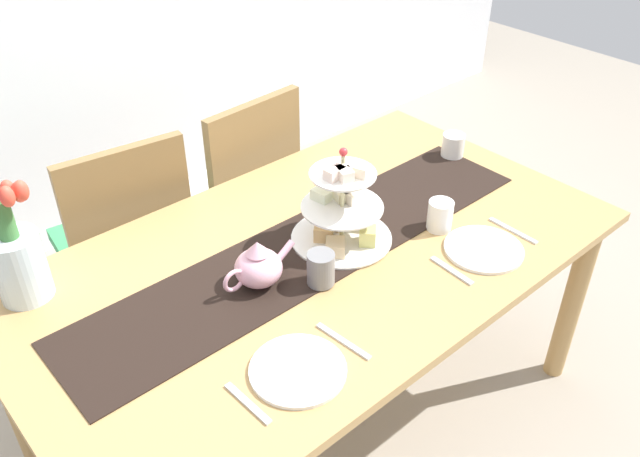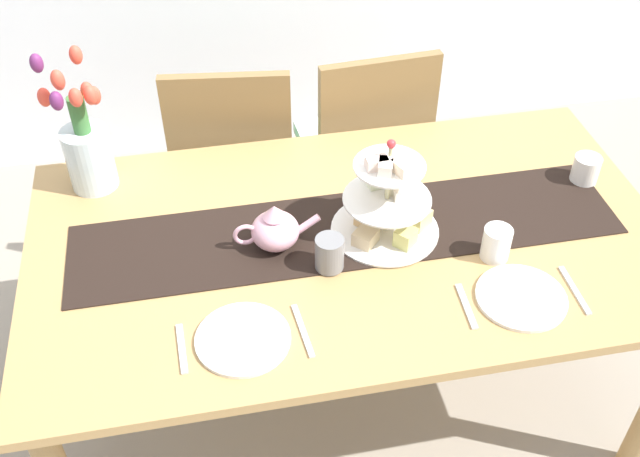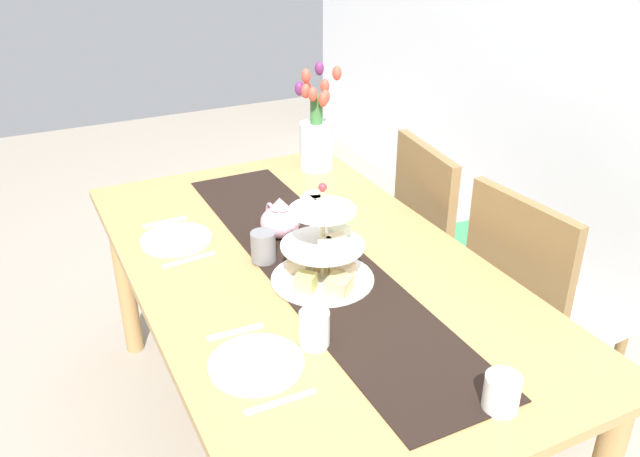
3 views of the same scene
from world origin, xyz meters
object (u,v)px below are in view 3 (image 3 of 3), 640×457
teapot (280,220)px  mug_white_text (314,329)px  fork_right (235,332)px  chair_right (535,304)px  fork_left (165,222)px  mug_grey (263,247)px  tiered_cake_stand (323,255)px  chair_left (447,241)px  dining_table (308,290)px  knife_left (189,260)px  knife_right (280,402)px  dinner_plate_right (256,364)px  cream_jug (502,393)px  tulip_vase (316,135)px  dinner_plate_left (176,239)px

teapot → mug_white_text: (0.57, -0.15, -0.01)m
teapot → mug_white_text: 0.59m
mug_white_text → fork_right: bearing=-129.8°
mug_white_text → teapot: bearing=164.8°
chair_right → fork_left: bearing=-124.2°
teapot → mug_grey: 0.17m
mug_grey → mug_white_text: size_ratio=1.00×
tiered_cake_stand → teapot: (-0.31, 0.00, -0.03)m
chair_left → chair_right: (0.49, -0.00, 0.00)m
dining_table → knife_left: knife_left is taller
knife_right → tiered_cake_stand: bearing=142.9°
teapot → knife_left: bearing=-86.4°
dining_table → knife_right: (0.52, -0.31, 0.09)m
dinner_plate_right → fork_right: 0.15m
tiered_cake_stand → chair_right: bearing=80.2°
tiered_cake_stand → mug_white_text: 0.30m
cream_jug → fork_right: bearing=-140.8°
dining_table → teapot: (-0.21, 0.00, 0.15)m
tulip_vase → dinner_plate_left: (0.36, -0.69, -0.14)m
knife_right → fork_left: bearing=180.0°
tiered_cake_stand → dinner_plate_right: tiered_cake_stand is taller
fork_left → chair_right: bearing=55.8°
dinner_plate_left → mug_grey: 0.33m
tiered_cake_stand → fork_left: (-0.58, -0.31, -0.09)m
teapot → fork_left: 0.42m
chair_left → dinner_plate_right: bearing=-58.7°
dining_table → knife_left: (-0.19, -0.31, 0.09)m
tiered_cake_stand → fork_left: 0.67m
knife_left → dining_table: bearing=59.3°
fork_right → mug_grey: (-0.31, 0.20, 0.05)m
mug_grey → knife_left: bearing=-117.8°
chair_left → fork_right: size_ratio=6.07×
mug_grey → mug_white_text: mug_grey is taller
teapot → mug_grey: (0.13, -0.11, -0.01)m
knife_left → knife_right: bearing=0.0°
tulip_vase → mug_grey: bearing=-38.0°
dinner_plate_left → knife_left: size_ratio=1.35×
chair_right → tulip_vase: (-0.93, -0.36, 0.36)m
cream_jug → knife_left: cream_jug is taller
cream_jug → dinner_plate_right: size_ratio=0.37×
dining_table → dinner_plate_right: 0.50m
dining_table → fork_left: fork_left is taller
fork_right → tulip_vase: bearing=143.4°
dining_table → cream_jug: size_ratio=20.75×
fork_right → chair_left: bearing=115.1°
fork_left → tiered_cake_stand: bearing=28.3°
chair_right → knife_right: (0.29, -1.04, 0.22)m
tiered_cake_stand → knife_right: bearing=-37.1°
knife_left → tulip_vase: bearing=126.6°
chair_right → dinner_plate_left: size_ratio=3.96×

